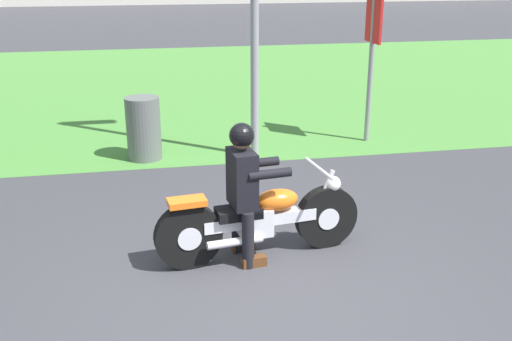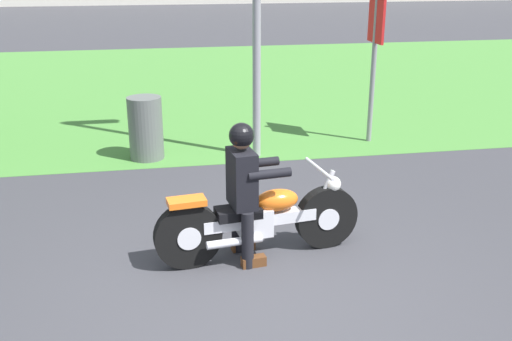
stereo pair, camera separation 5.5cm
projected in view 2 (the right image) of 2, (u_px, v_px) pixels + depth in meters
ground at (266, 310)px, 5.10m from camera, size 120.00×120.00×0.00m
grass_verge at (187, 83)px, 14.22m from camera, size 60.00×12.00×0.01m
motorcycle_lead at (260, 220)px, 5.89m from camera, size 2.11×0.67×0.89m
rider_lead at (244, 182)px, 5.70m from camera, size 0.59×0.51×1.41m
trash_can at (146, 128)px, 8.79m from camera, size 0.51×0.51×0.94m
sign_banner at (376, 35)px, 9.21m from camera, size 0.08×0.60×2.60m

